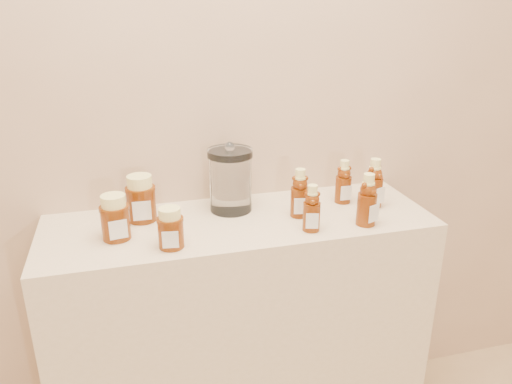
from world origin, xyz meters
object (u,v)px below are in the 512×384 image
object	(u,v)px
bear_bottle_front_left	(312,205)
honey_jar_left	(115,217)
glass_canister	(230,178)
display_table	(242,340)
bear_bottle_back_left	(300,190)

from	to	relation	value
bear_bottle_front_left	honey_jar_left	size ratio (longest dim) A/B	1.21
honey_jar_left	glass_canister	size ratio (longest dim) A/B	0.60
honey_jar_left	glass_canister	bearing A→B (deg)	9.03
display_table	bear_bottle_back_left	size ratio (longest dim) A/B	6.85
display_table	honey_jar_left	xyz separation A→B (m)	(-0.37, -0.03, 0.52)
honey_jar_left	glass_canister	world-z (taller)	glass_canister
display_table	glass_canister	distance (m)	0.57
bear_bottle_back_left	honey_jar_left	bearing A→B (deg)	-165.73
display_table	bear_bottle_front_left	distance (m)	0.58
display_table	glass_canister	bearing A→B (deg)	96.05
bear_bottle_back_left	glass_canister	world-z (taller)	glass_canister
bear_bottle_front_left	glass_canister	world-z (taller)	glass_canister
honey_jar_left	display_table	bearing A→B (deg)	-4.52
bear_bottle_front_left	honey_jar_left	bearing A→B (deg)	-173.08
bear_bottle_back_left	glass_canister	size ratio (longest dim) A/B	0.80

